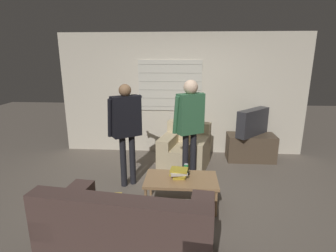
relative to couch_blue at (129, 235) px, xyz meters
The scene contains 12 objects.
ground_plane 1.45m from the couch_blue, 70.89° to the left, with size 16.00×16.00×0.00m, color #665B51.
wall_back 3.52m from the couch_blue, 82.34° to the left, with size 5.20×0.08×2.55m.
couch_blue is the anchor object (origin of this frame).
armchair_beige 2.61m from the couch_blue, 77.90° to the left, with size 1.04×1.04×0.82m.
coffee_table 1.25m from the couch_blue, 66.53° to the left, with size 1.02×0.57×0.42m.
tv_stand 3.50m from the couch_blue, 57.41° to the left, with size 0.95×0.47×0.54m.
tv 3.53m from the couch_blue, 57.46° to the left, with size 0.75×0.76×0.53m.
person_left_standing 1.91m from the couch_blue, 102.81° to the left, with size 0.54×0.85×1.67m.
person_right_standing 2.14m from the couch_blue, 72.19° to the left, with size 0.53×0.85×1.72m.
book_stack 1.25m from the couch_blue, 68.19° to the left, with size 0.27×0.22×0.14m.
soda_can 1.48m from the couch_blue, 67.50° to the left, with size 0.07×0.07×0.13m.
spare_remote 1.45m from the couch_blue, 66.60° to the left, with size 0.09×0.13×0.02m.
Camera 1 is at (0.08, -3.55, 2.08)m, focal length 28.00 mm.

